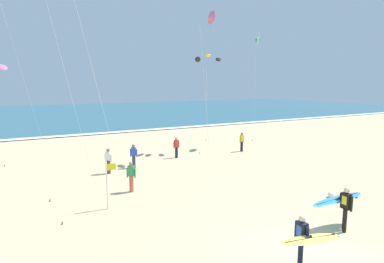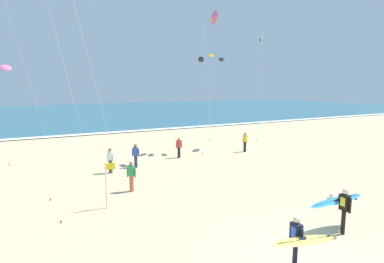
{
  "view_description": "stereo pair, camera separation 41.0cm",
  "coord_description": "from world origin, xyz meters",
  "px_view_note": "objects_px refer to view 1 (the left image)",
  "views": [
    {
      "loc": [
        -7.63,
        -5.97,
        5.42
      ],
      "look_at": [
        -0.14,
        7.69,
        3.09
      ],
      "focal_mm": 28.66,
      "sensor_mm": 36.0,
      "label": 1
    },
    {
      "loc": [
        -7.27,
        -6.16,
        5.42
      ],
      "look_at": [
        -0.14,
        7.69,
        3.09
      ],
      "focal_mm": 28.66,
      "sensor_mm": 36.0,
      "label": 2
    }
  ],
  "objects_px": {
    "surfer_trailing": "(341,203)",
    "kite_delta_rose_low": "(211,18)",
    "bystander_yellow_top": "(242,142)",
    "bystander_blue_top": "(134,156)",
    "lifeguard_flag": "(108,181)",
    "bystander_white_top": "(108,161)",
    "bystander_green_top": "(131,177)",
    "kite_delta_ivory_mid": "(258,39)",
    "kite_arc_golden_distant": "(208,58)",
    "surfer_lead": "(306,239)",
    "bystander_red_top": "(176,147)",
    "beach_ball": "(331,195)"
  },
  "relations": [
    {
      "from": "bystander_white_top",
      "to": "beach_ball",
      "type": "relative_size",
      "value": 5.68
    },
    {
      "from": "kite_delta_ivory_mid",
      "to": "kite_delta_rose_low",
      "type": "bearing_deg",
      "value": -160.51
    },
    {
      "from": "bystander_blue_top",
      "to": "kite_arc_golden_distant",
      "type": "bearing_deg",
      "value": 19.11
    },
    {
      "from": "kite_delta_rose_low",
      "to": "bystander_yellow_top",
      "type": "xyz_separation_m",
      "value": [
        3.49,
        0.55,
        -9.38
      ]
    },
    {
      "from": "bystander_red_top",
      "to": "beach_ball",
      "type": "relative_size",
      "value": 5.68
    },
    {
      "from": "kite_arc_golden_distant",
      "to": "kite_delta_rose_low",
      "type": "bearing_deg",
      "value": -118.16
    },
    {
      "from": "kite_arc_golden_distant",
      "to": "bystander_white_top",
      "type": "bearing_deg",
      "value": -161.2
    },
    {
      "from": "bystander_white_top",
      "to": "bystander_green_top",
      "type": "bearing_deg",
      "value": -86.8
    },
    {
      "from": "kite_delta_rose_low",
      "to": "bystander_green_top",
      "type": "distance_m",
      "value": 12.91
    },
    {
      "from": "surfer_lead",
      "to": "lifeguard_flag",
      "type": "bearing_deg",
      "value": 117.47
    },
    {
      "from": "bystander_yellow_top",
      "to": "bystander_blue_top",
      "type": "relative_size",
      "value": 1.0
    },
    {
      "from": "bystander_red_top",
      "to": "bystander_white_top",
      "type": "bearing_deg",
      "value": -161.98
    },
    {
      "from": "bystander_green_top",
      "to": "beach_ball",
      "type": "height_order",
      "value": "bystander_green_top"
    },
    {
      "from": "bystander_green_top",
      "to": "surfer_trailing",
      "type": "bearing_deg",
      "value": -54.01
    },
    {
      "from": "bystander_red_top",
      "to": "bystander_green_top",
      "type": "bearing_deg",
      "value": -133.11
    },
    {
      "from": "surfer_lead",
      "to": "surfer_trailing",
      "type": "xyz_separation_m",
      "value": [
        3.4,
        1.27,
        0.01
      ]
    },
    {
      "from": "kite_arc_golden_distant",
      "to": "surfer_lead",
      "type": "bearing_deg",
      "value": -112.22
    },
    {
      "from": "beach_ball",
      "to": "kite_delta_rose_low",
      "type": "bearing_deg",
      "value": 94.1
    },
    {
      "from": "surfer_lead",
      "to": "surfer_trailing",
      "type": "distance_m",
      "value": 3.63
    },
    {
      "from": "kite_delta_ivory_mid",
      "to": "bystander_white_top",
      "type": "height_order",
      "value": "kite_delta_ivory_mid"
    },
    {
      "from": "kite_arc_golden_distant",
      "to": "bystander_blue_top",
      "type": "xyz_separation_m",
      "value": [
        -7.31,
        -2.53,
        -6.82
      ]
    },
    {
      "from": "kite_delta_rose_low",
      "to": "bystander_blue_top",
      "type": "height_order",
      "value": "kite_delta_rose_low"
    },
    {
      "from": "bystander_yellow_top",
      "to": "beach_ball",
      "type": "distance_m",
      "value": 10.99
    },
    {
      "from": "surfer_trailing",
      "to": "kite_delta_rose_low",
      "type": "height_order",
      "value": "kite_delta_rose_low"
    },
    {
      "from": "bystander_red_top",
      "to": "bystander_blue_top",
      "type": "distance_m",
      "value": 3.95
    },
    {
      "from": "kite_delta_ivory_mid",
      "to": "surfer_lead",
      "type": "bearing_deg",
      "value": -126.05
    },
    {
      "from": "bystander_yellow_top",
      "to": "bystander_blue_top",
      "type": "height_order",
      "value": "same"
    },
    {
      "from": "bystander_yellow_top",
      "to": "bystander_blue_top",
      "type": "xyz_separation_m",
      "value": [
        -9.51,
        -0.66,
        0.0
      ]
    },
    {
      "from": "surfer_trailing",
      "to": "kite_delta_rose_low",
      "type": "xyz_separation_m",
      "value": [
        1.89,
        12.43,
        9.14
      ]
    },
    {
      "from": "bystander_yellow_top",
      "to": "bystander_white_top",
      "type": "xyz_separation_m",
      "value": [
        -11.31,
        -1.23,
        0.0
      ]
    },
    {
      "from": "kite_delta_ivory_mid",
      "to": "bystander_white_top",
      "type": "xyz_separation_m",
      "value": [
        -14.12,
        -2.92,
        -8.68
      ]
    },
    {
      "from": "kite_arc_golden_distant",
      "to": "bystander_green_top",
      "type": "distance_m",
      "value": 13.21
    },
    {
      "from": "bystander_red_top",
      "to": "bystander_white_top",
      "type": "relative_size",
      "value": 1.0
    },
    {
      "from": "kite_arc_golden_distant",
      "to": "bystander_yellow_top",
      "type": "xyz_separation_m",
      "value": [
        2.2,
        -1.87,
        -6.82
      ]
    },
    {
      "from": "kite_arc_golden_distant",
      "to": "bystander_white_top",
      "type": "xyz_separation_m",
      "value": [
        -9.11,
        -3.1,
        -6.82
      ]
    },
    {
      "from": "kite_delta_rose_low",
      "to": "bystander_red_top",
      "type": "height_order",
      "value": "kite_delta_rose_low"
    },
    {
      "from": "kite_delta_ivory_mid",
      "to": "kite_arc_golden_distant",
      "type": "relative_size",
      "value": 1.28
    },
    {
      "from": "surfer_trailing",
      "to": "bystander_green_top",
      "type": "bearing_deg",
      "value": 125.99
    },
    {
      "from": "surfer_trailing",
      "to": "bystander_yellow_top",
      "type": "distance_m",
      "value": 14.06
    },
    {
      "from": "kite_delta_rose_low",
      "to": "bystander_yellow_top",
      "type": "bearing_deg",
      "value": 8.92
    },
    {
      "from": "kite_delta_rose_low",
      "to": "kite_arc_golden_distant",
      "type": "distance_m",
      "value": 3.75
    },
    {
      "from": "surfer_trailing",
      "to": "bystander_yellow_top",
      "type": "bearing_deg",
      "value": 67.47
    },
    {
      "from": "surfer_lead",
      "to": "kite_arc_golden_distant",
      "type": "xyz_separation_m",
      "value": [
        6.58,
        16.12,
        6.59
      ]
    },
    {
      "from": "lifeguard_flag",
      "to": "surfer_trailing",
      "type": "bearing_deg",
      "value": -40.36
    },
    {
      "from": "surfer_trailing",
      "to": "bystander_white_top",
      "type": "relative_size",
      "value": 1.6
    },
    {
      "from": "kite_delta_ivory_mid",
      "to": "bystander_green_top",
      "type": "xyz_separation_m",
      "value": [
        -13.9,
        -6.81,
        -8.68
      ]
    },
    {
      "from": "bystander_green_top",
      "to": "lifeguard_flag",
      "type": "relative_size",
      "value": 0.76
    },
    {
      "from": "bystander_blue_top",
      "to": "kite_delta_ivory_mid",
      "type": "bearing_deg",
      "value": 10.79
    },
    {
      "from": "bystander_red_top",
      "to": "bystander_blue_top",
      "type": "height_order",
      "value": "same"
    },
    {
      "from": "bystander_green_top",
      "to": "bystander_yellow_top",
      "type": "bearing_deg",
      "value": 24.82
    }
  ]
}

